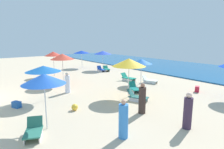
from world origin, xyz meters
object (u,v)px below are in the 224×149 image
object	(u,v)px
cooler_box_2	(17,105)
beachgoer_0	(123,121)
umbrella_5	(62,57)
lounge_chair_8_0	(106,69)
lounge_chair_4_0	(128,78)
umbrella_8	(103,53)
umbrella_7	(43,69)
beachgoer_2	(142,99)
umbrella_3	(44,79)
lounge_chair_1_0	(134,88)
lounge_chair_4_1	(149,80)
umbrella_6	(53,54)
umbrella_1	(129,62)
beach_ball_1	(75,107)
lounge_chair_8_1	(101,69)
beachgoer_1	(67,83)
beachgoer_3	(188,112)
umbrella_4	(141,61)
lounge_chair_3_0	(34,131)
umbrella_0	(82,52)
cooler_box_0	(197,89)
lounge_chair_1_1	(137,97)

from	to	relation	value
cooler_box_2	beachgoer_0	bearing A→B (deg)	-3.00
umbrella_5	lounge_chair_8_0	xyz separation A→B (m)	(-3.38, 7.26, -2.25)
umbrella_5	lounge_chair_8_0	world-z (taller)	umbrella_5
lounge_chair_4_0	umbrella_8	size ratio (longest dim) A/B	0.62
umbrella_7	lounge_chair_8_0	distance (m)	12.34
beachgoer_2	umbrella_3	bearing A→B (deg)	149.43
lounge_chair_1_0	lounge_chair_4_1	bearing A→B (deg)	45.41
umbrella_7	umbrella_8	xyz separation A→B (m)	(-7.93, 10.29, 0.12)
umbrella_5	lounge_chair_8_0	distance (m)	8.32
umbrella_5	cooler_box_2	xyz separation A→B (m)	(3.78, -4.65, -2.33)
cooler_box_2	umbrella_5	bearing A→B (deg)	103.37
umbrella_6	lounge_chair_8_0	xyz separation A→B (m)	(0.92, 6.44, -2.19)
umbrella_1	beach_ball_1	size ratio (longest dim) A/B	7.28
lounge_chair_8_1	beachgoer_1	distance (m)	9.69
lounge_chair_8_1	beachgoer_3	size ratio (longest dim) A/B	0.82
lounge_chair_4_1	umbrella_8	distance (m)	9.08
umbrella_4	beachgoer_3	xyz separation A→B (m)	(7.38, -4.67, -1.26)
beach_ball_1	lounge_chair_1_0	bearing A→B (deg)	97.16
lounge_chair_3_0	umbrella_7	size ratio (longest dim) A/B	0.58
beach_ball_1	umbrella_8	bearing A→B (deg)	138.41
lounge_chair_3_0	beachgoer_1	bearing A→B (deg)	77.52
lounge_chair_4_0	umbrella_8	xyz separation A→B (m)	(-6.90, 1.85, 1.99)
umbrella_0	beachgoer_2	world-z (taller)	umbrella_0
lounge_chair_8_1	cooler_box_0	xyz separation A→B (m)	(12.23, 0.68, -0.04)
lounge_chair_4_1	umbrella_6	xyz separation A→B (m)	(-8.66, -5.76, 2.20)
lounge_chair_3_0	cooler_box_0	size ratio (longest dim) A/B	2.88
umbrella_0	lounge_chair_8_0	bearing A→B (deg)	13.84
umbrella_7	cooler_box_0	distance (m)	11.47
umbrella_1	lounge_chair_3_0	size ratio (longest dim) A/B	2.01
lounge_chair_1_0	cooler_box_2	size ratio (longest dim) A/B	2.72
cooler_box_0	beachgoer_1	bearing A→B (deg)	117.51
umbrella_5	beachgoer_0	bearing A→B (deg)	-10.37
lounge_chair_1_0	umbrella_5	xyz separation A→B (m)	(-5.62, -3.36, 2.25)
umbrella_7	cooler_box_2	bearing A→B (deg)	-80.61
beach_ball_1	umbrella_1	bearing A→B (deg)	90.11
lounge_chair_1_1	lounge_chair_8_0	xyz separation A→B (m)	(-10.72, 5.31, -0.02)
umbrella_5	umbrella_3	bearing A→B (deg)	-28.61
umbrella_5	umbrella_1	bearing A→B (deg)	18.74
lounge_chair_3_0	umbrella_6	size ratio (longest dim) A/B	0.51
lounge_chair_1_0	beach_ball_1	xyz separation A→B (m)	(0.68, -5.44, -0.08)
umbrella_7	cooler_box_0	xyz separation A→B (m)	(5.16, 10.05, -1.94)
lounge_chair_1_0	lounge_chair_4_0	xyz separation A→B (m)	(-3.17, 2.25, 0.01)
lounge_chair_1_1	beach_ball_1	size ratio (longest dim) A/B	3.96
umbrella_0	umbrella_3	distance (m)	18.50
lounge_chair_1_1	beachgoer_1	xyz separation A→B (m)	(-4.67, -2.78, 0.44)
umbrella_1	lounge_chair_4_0	distance (m)	5.62
umbrella_1	umbrella_3	size ratio (longest dim) A/B	1.06
umbrella_8	beachgoer_2	xyz separation A→B (m)	(13.43, -6.78, -1.48)
umbrella_3	beach_ball_1	distance (m)	3.25
umbrella_1	umbrella_6	xyz separation A→B (m)	(-10.60, -1.32, -0.01)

